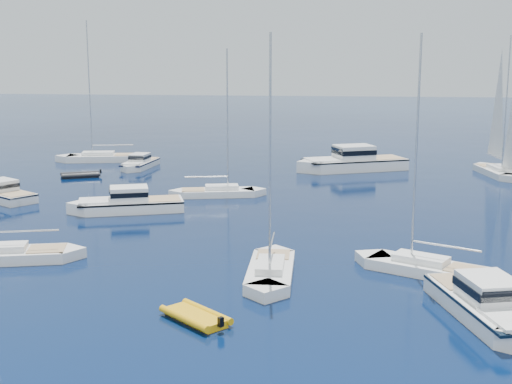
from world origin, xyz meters
TOP-DOWN VIEW (x-y plane):
  - ground at (0.00, 0.00)m, footprint 400.00×400.00m
  - motor_cruiser_right at (12.86, 6.17)m, footprint 5.75×10.60m
  - motor_cruiser_centre at (-12.03, 27.00)m, footprint 10.58×6.28m
  - motor_cruiser_far_l at (-24.78, 30.33)m, footprint 8.90×7.20m
  - motor_cruiser_distant at (6.45, 50.79)m, footprint 14.17×9.36m
  - motor_cruiser_horizon at (-17.68, 49.15)m, footprint 3.06×8.19m
  - sailboat_fore at (1.60, 11.44)m, footprint 2.93×9.87m
  - sailboat_mid_r at (10.66, 13.22)m, footprint 9.88×6.74m
  - sailboat_mid_l at (-15.14, 12.48)m, footprint 10.53×5.29m
  - sailboat_centre at (-5.78, 34.35)m, footprint 9.69×4.55m
  - sailboat_sails_r at (22.08, 49.36)m, footprint 4.61×10.73m
  - sailboat_far_l at (-23.73, 53.68)m, footprint 12.23×5.50m
  - tender_yellow at (-1.27, 4.20)m, footprint 4.31×4.13m
  - tender_grey_far at (-22.13, 42.42)m, footprint 4.81×3.87m

SIDE VIEW (x-z plane):
  - ground at x=0.00m, z-range 0.00..0.00m
  - motor_cruiser_right at x=12.86m, z-range -1.33..1.33m
  - motor_cruiser_centre at x=-12.03m, z-range -1.33..1.33m
  - motor_cruiser_far_l at x=-24.78m, z-range -1.17..1.17m
  - motor_cruiser_distant at x=6.45m, z-range -1.79..1.79m
  - motor_cruiser_horizon at x=-17.68m, z-range -1.05..1.05m
  - sailboat_fore at x=1.60m, z-range -7.19..7.19m
  - sailboat_mid_r at x=10.66m, z-range -7.20..7.20m
  - sailboat_mid_l at x=-15.14m, z-range -7.49..7.49m
  - sailboat_centre at x=-5.78m, z-range -6.90..6.90m
  - sailboat_sails_r at x=22.08m, z-range -7.65..7.65m
  - sailboat_far_l at x=-23.73m, z-range -8.71..8.71m
  - tender_yellow at x=-1.27m, z-range -0.47..0.47m
  - tender_grey_far at x=-22.13m, z-range -0.47..0.47m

